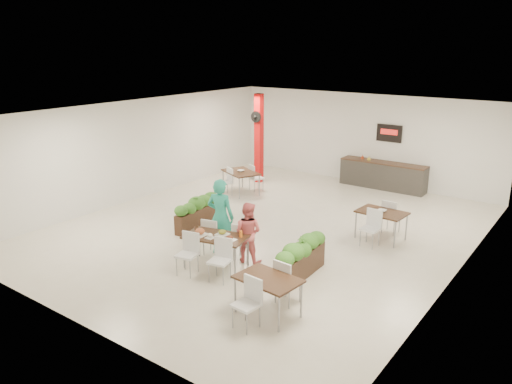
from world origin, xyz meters
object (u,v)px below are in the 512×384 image
(diner_man, at_px, (221,217))
(side_table_a, at_px, (241,175))
(diner_woman, at_px, (248,232))
(service_counter, at_px, (383,174))
(main_table, at_px, (215,240))
(planter_left, at_px, (197,210))
(side_table_b, at_px, (382,216))
(planter_right, at_px, (301,257))
(red_column, at_px, (259,138))
(side_table_c, at_px, (268,284))

(diner_man, height_order, side_table_a, diner_man)
(diner_woman, relative_size, side_table_a, 0.87)
(service_counter, xyz_separation_m, diner_woman, (-0.13, -7.69, 0.23))
(main_table, distance_m, planter_left, 2.64)
(diner_man, xyz_separation_m, side_table_b, (2.76, 3.12, -0.30))
(diner_man, distance_m, planter_right, 2.28)
(side_table_a, xyz_separation_m, side_table_b, (5.47, -1.17, -0.01))
(diner_man, xyz_separation_m, planter_left, (-1.68, 0.98, -0.44))
(diner_man, distance_m, planter_left, 1.99)
(diner_woman, height_order, planter_left, diner_woman)
(main_table, distance_m, diner_man, 0.82)
(main_table, xyz_separation_m, diner_man, (-0.39, 0.66, 0.29))
(diner_man, bearing_deg, main_table, 108.46)
(red_column, height_order, side_table_a, red_column)
(diner_man, xyz_separation_m, side_table_c, (2.54, -1.69, -0.31))
(planter_right, bearing_deg, main_table, -160.26)
(diner_man, height_order, planter_left, diner_man)
(red_column, relative_size, main_table, 1.74)
(planter_right, height_order, side_table_a, planter_right)
(red_column, relative_size, side_table_c, 1.94)
(service_counter, xyz_separation_m, planter_right, (1.31, -7.68, -0.00))
(main_table, height_order, diner_woman, diner_woman)
(planter_right, relative_size, side_table_a, 1.10)
(diner_man, height_order, diner_woman, diner_man)
(diner_man, bearing_deg, diner_woman, 167.66)
(diner_woman, bearing_deg, diner_man, -12.34)
(diner_woman, distance_m, planter_right, 1.46)
(diner_woman, bearing_deg, planter_right, 167.93)
(main_table, height_order, side_table_a, same)
(planter_right, bearing_deg, diner_man, -179.83)
(service_counter, height_order, side_table_c, service_counter)
(red_column, distance_m, planter_right, 7.96)
(red_column, distance_m, service_counter, 4.56)
(service_counter, bearing_deg, planter_left, -111.25)
(side_table_a, height_order, side_table_b, same)
(main_table, relative_size, side_table_b, 1.12)
(main_table, relative_size, planter_left, 1.07)
(service_counter, bearing_deg, side_table_a, -137.03)
(red_column, height_order, service_counter, red_column)
(service_counter, height_order, planter_right, service_counter)
(service_counter, distance_m, diner_woman, 7.69)
(red_column, xyz_separation_m, planter_left, (1.39, -4.84, -1.16))
(red_column, xyz_separation_m, main_table, (3.46, -6.48, -1.01))
(planter_left, relative_size, planter_right, 0.95)
(side_table_a, height_order, side_table_c, same)
(side_table_c, bearing_deg, planter_left, 152.99)
(main_table, relative_size, side_table_c, 1.12)
(red_column, relative_size, diner_woman, 2.23)
(diner_man, relative_size, planter_left, 1.08)
(side_table_b, height_order, side_table_c, same)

